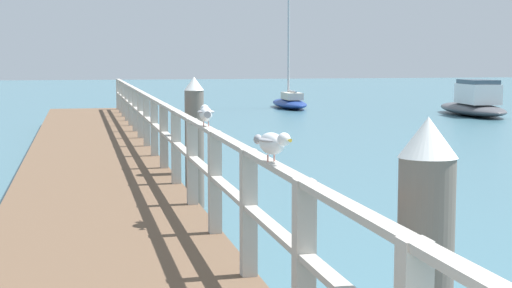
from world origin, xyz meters
The scene contains 7 objects.
pier_deck centered at (0.00, 13.51, 0.26)m, with size 2.27×27.02×0.52m, color brown.
pier_railing centered at (1.06, 13.51, 1.14)m, with size 0.12×25.54×1.00m.
dock_piling_far centered at (1.44, 11.25, 0.98)m, with size 0.29×0.29×1.94m.
seagull_foreground centered at (1.06, 4.79, 1.65)m, with size 0.22×0.47×0.21m.
seagull_background centered at (1.06, 7.70, 1.65)m, with size 0.19×0.48×0.21m.
boat_0 centered at (8.77, 33.55, 0.31)m, with size 1.33×4.22×5.81m.
boat_3 centered at (14.51, 27.82, 0.45)m, with size 2.18×5.27×1.37m.
Camera 1 is at (-0.22, -0.53, 2.23)m, focal length 56.90 mm.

